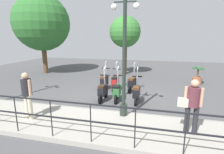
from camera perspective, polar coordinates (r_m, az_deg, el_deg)
The scene contains 15 objects.
ground_plane at distance 8.70m, azimuth 2.91°, elevation -6.25°, with size 28.00×28.00×0.00m, color #4C4C4F.
promenade_walkway at distance 5.85m, azimuth -3.08°, elevation -15.43°, with size 2.20×20.00×0.15m.
fence_railing at distance 4.60m, azimuth -7.03°, elevation -12.42°, with size 0.04×16.03×1.07m.
lamp_post_near at distance 5.83m, azimuth 4.00°, elevation 4.23°, with size 0.26×0.90×4.13m.
pedestrian_with_bag at distance 5.37m, azimuth 24.69°, elevation -7.59°, with size 0.36×0.66×1.59m.
pedestrian_distant at distance 6.42m, azimuth -26.03°, elevation -4.45°, with size 0.41×0.46×1.59m.
tree_large at distance 14.97m, azimuth -21.95°, elevation 16.03°, with size 4.24×4.24×6.04m.
tree_distant at distance 13.52m, azimuth 4.27°, elevation 14.30°, with size 2.33×2.33×4.41m.
potted_palm at distance 11.95m, azimuth 26.07°, elevation -0.05°, with size 1.06×0.66×1.05m.
scooter_near_0 at distance 7.81m, azimuth 7.97°, elevation -4.87°, with size 1.23×0.44×1.54m.
scooter_near_1 at distance 7.95m, azimuth 1.64°, elevation -4.43°, with size 1.23×0.44×1.54m.
scooter_near_2 at distance 7.97m, azimuth -2.94°, elevation -4.39°, with size 1.23×0.44×1.54m.
scooter_far_0 at distance 9.37m, azimuth 6.70°, elevation -1.82°, with size 1.22×0.50×1.54m.
scooter_far_1 at distance 9.54m, azimuth 1.08°, elevation -1.47°, with size 1.23×0.44×1.54m.
scooter_far_2 at distance 9.73m, azimuth -2.48°, elevation -1.20°, with size 1.23×0.44×1.54m.
Camera 1 is at (-8.08, -1.51, 2.85)m, focal length 28.00 mm.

